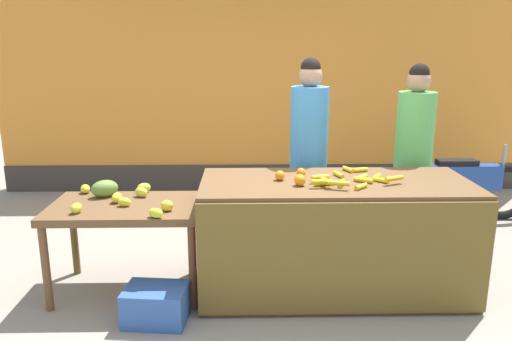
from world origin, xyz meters
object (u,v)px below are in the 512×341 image
at_px(vendor_woman_green_shirt, 413,161).
at_px(produce_sack, 236,221).
at_px(produce_crate, 156,305).
at_px(parked_motorcycle, 463,186).
at_px(vendor_woman_blue_shirt, 308,159).

height_order(vendor_woman_green_shirt, produce_sack, vendor_woman_green_shirt).
bearing_deg(produce_sack, produce_crate, -111.92).
distance_m(vendor_woman_green_shirt, parked_motorcycle, 1.37).
relative_size(vendor_woman_green_shirt, produce_sack, 3.41).
bearing_deg(produce_crate, produce_sack, 68.08).
bearing_deg(vendor_woman_green_shirt, parked_motorcycle, 44.50).
distance_m(produce_crate, produce_sack, 1.48).
xyz_separation_m(vendor_woman_green_shirt, parked_motorcycle, (0.91, 0.90, -0.50)).
xyz_separation_m(vendor_woman_blue_shirt, produce_sack, (-0.67, 0.19, -0.67)).
bearing_deg(parked_motorcycle, produce_sack, -164.04).
relative_size(vendor_woman_blue_shirt, produce_crate, 4.18).
distance_m(parked_motorcycle, produce_sack, 2.66).
xyz_separation_m(vendor_woman_blue_shirt, produce_crate, (-1.22, -1.18, -0.80)).
height_order(vendor_woman_blue_shirt, parked_motorcycle, vendor_woman_blue_shirt).
bearing_deg(parked_motorcycle, produce_crate, -145.94).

